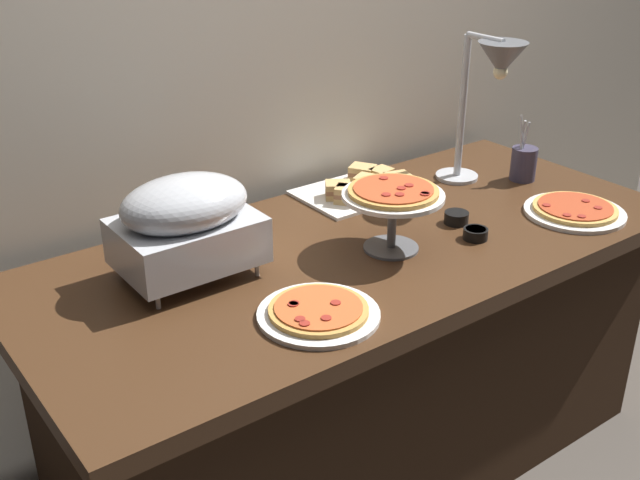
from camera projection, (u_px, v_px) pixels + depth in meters
name	position (u px, v px, depth m)	size (l,w,h in m)	color
ground_plane	(356.00, 457.00, 2.47)	(8.00, 8.00, 0.00)	#4C443D
back_wall	(259.00, 52.00, 2.31)	(4.40, 0.04, 2.40)	beige
buffet_table	(359.00, 356.00, 2.31)	(1.90, 0.84, 0.76)	#422816
chafing_dish	(186.00, 222.00, 1.91)	(0.34, 0.25, 0.26)	#B7BABF
heat_lamp	(494.00, 74.00, 2.35)	(0.15, 0.29, 0.48)	#B7BABF
pizza_plate_front	(575.00, 210.00, 2.32)	(0.30, 0.30, 0.03)	white
pizza_plate_center	(318.00, 312.00, 1.79)	(0.29, 0.29, 0.03)	white
pizza_plate_raised_stand	(393.00, 199.00, 2.05)	(0.27, 0.27, 0.18)	#595B60
sandwich_platter	(362.00, 187.00, 2.46)	(0.36, 0.27, 0.06)	white
sauce_cup_near	(476.00, 233.00, 2.16)	(0.07, 0.07, 0.03)	black
sauce_cup_far	(456.00, 217.00, 2.25)	(0.07, 0.07, 0.03)	black
utensil_holder	(523.00, 163.00, 2.55)	(0.08, 0.08, 0.22)	#383347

